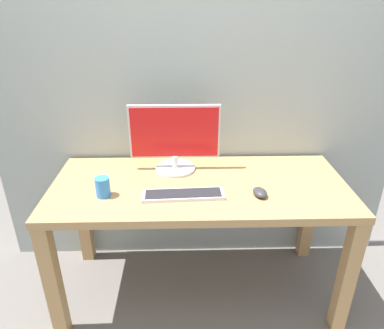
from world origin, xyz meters
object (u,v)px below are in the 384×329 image
coffee_mug (103,187)px  keyboard_primary (183,195)px  desk (199,201)px  monitor (175,138)px  mouse (260,192)px

coffee_mug → keyboard_primary: bearing=-2.2°
desk → monitor: bearing=125.9°
coffee_mug → desk: bearing=13.4°
monitor → keyboard_primary: size_ratio=1.21×
desk → monitor: 0.40m
monitor → desk: bearing=-54.1°
coffee_mug → mouse: bearing=-1.4°
mouse → coffee_mug: (-0.83, 0.02, 0.03)m
desk → coffee_mug: coffee_mug is taller
desk → coffee_mug: 0.55m
monitor → keyboard_primary: monitor is taller
desk → keyboard_primary: bearing=-123.4°
keyboard_primary → monitor: bearing=98.2°
monitor → mouse: monitor is taller
monitor → coffee_mug: (-0.37, -0.31, -0.15)m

